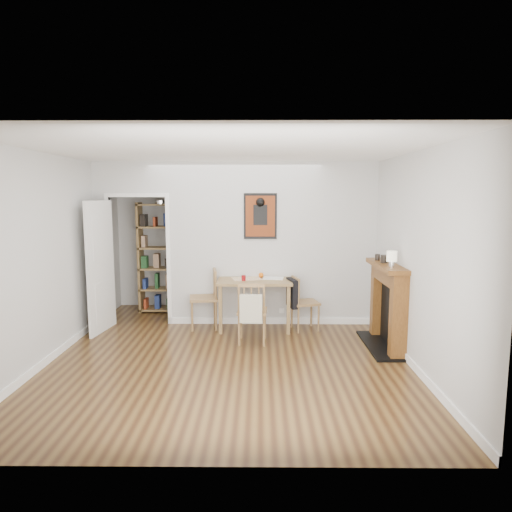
{
  "coord_description": "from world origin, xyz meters",
  "views": [
    {
      "loc": [
        0.4,
        -5.87,
        2.09
      ],
      "look_at": [
        0.34,
        0.6,
        1.22
      ],
      "focal_mm": 32.0,
      "sensor_mm": 36.0,
      "label": 1
    }
  ],
  "objects_px": {
    "dining_table": "(255,285)",
    "mantel_lamp": "(392,257)",
    "fireplace": "(388,303)",
    "bookshelf": "(162,258)",
    "chair_left": "(204,299)",
    "orange_fruit": "(261,275)",
    "ceramic_jar_a": "(384,259)",
    "red_glass": "(244,278)",
    "ceramic_jar_b": "(377,257)",
    "chair_right": "(304,302)",
    "notebook": "(273,278)",
    "chair_front": "(252,312)"
  },
  "relations": [
    {
      "from": "chair_left",
      "to": "notebook",
      "type": "xyz_separation_m",
      "value": [
        1.09,
        0.06,
        0.32
      ]
    },
    {
      "from": "mantel_lamp",
      "to": "chair_front",
      "type": "bearing_deg",
      "value": 165.95
    },
    {
      "from": "dining_table",
      "to": "chair_left",
      "type": "distance_m",
      "value": 0.83
    },
    {
      "from": "dining_table",
      "to": "chair_left",
      "type": "bearing_deg",
      "value": 180.0
    },
    {
      "from": "ceramic_jar_a",
      "to": "bookshelf",
      "type": "bearing_deg",
      "value": 151.93
    },
    {
      "from": "chair_left",
      "to": "dining_table",
      "type": "bearing_deg",
      "value": 0.0
    },
    {
      "from": "bookshelf",
      "to": "dining_table",
      "type": "bearing_deg",
      "value": -32.37
    },
    {
      "from": "chair_right",
      "to": "fireplace",
      "type": "height_order",
      "value": "fireplace"
    },
    {
      "from": "mantel_lamp",
      "to": "ceramic_jar_a",
      "type": "relative_size",
      "value": 1.91
    },
    {
      "from": "orange_fruit",
      "to": "notebook",
      "type": "bearing_deg",
      "value": -25.91
    },
    {
      "from": "fireplace",
      "to": "ceramic_jar_b",
      "type": "relative_size",
      "value": 14.04
    },
    {
      "from": "ceramic_jar_a",
      "to": "chair_right",
      "type": "bearing_deg",
      "value": 144.99
    },
    {
      "from": "orange_fruit",
      "to": "ceramic_jar_b",
      "type": "relative_size",
      "value": 0.89
    },
    {
      "from": "chair_front",
      "to": "bookshelf",
      "type": "xyz_separation_m",
      "value": [
        -1.63,
        1.76,
        0.51
      ]
    },
    {
      "from": "chair_right",
      "to": "notebook",
      "type": "xyz_separation_m",
      "value": [
        -0.47,
        0.14,
        0.35
      ]
    },
    {
      "from": "fireplace",
      "to": "orange_fruit",
      "type": "distance_m",
      "value": 2.03
    },
    {
      "from": "chair_right",
      "to": "red_glass",
      "type": "xyz_separation_m",
      "value": [
        -0.93,
        -0.03,
        0.39
      ]
    },
    {
      "from": "fireplace",
      "to": "ceramic_jar_b",
      "type": "bearing_deg",
      "value": 106.74
    },
    {
      "from": "chair_left",
      "to": "ceramic_jar_b",
      "type": "height_order",
      "value": "ceramic_jar_b"
    },
    {
      "from": "chair_front",
      "to": "fireplace",
      "type": "relative_size",
      "value": 0.71
    },
    {
      "from": "dining_table",
      "to": "fireplace",
      "type": "xyz_separation_m",
      "value": [
        1.85,
        -0.85,
        -0.07
      ]
    },
    {
      "from": "dining_table",
      "to": "bookshelf",
      "type": "relative_size",
      "value": 0.59
    },
    {
      "from": "red_glass",
      "to": "chair_left",
      "type": "bearing_deg",
      "value": 170.5
    },
    {
      "from": "bookshelf",
      "to": "chair_left",
      "type": "bearing_deg",
      "value": -50.82
    },
    {
      "from": "fireplace",
      "to": "notebook",
      "type": "height_order",
      "value": "fireplace"
    },
    {
      "from": "fireplace",
      "to": "mantel_lamp",
      "type": "xyz_separation_m",
      "value": [
        -0.07,
        -0.31,
        0.67
      ]
    },
    {
      "from": "orange_fruit",
      "to": "notebook",
      "type": "relative_size",
      "value": 0.25
    },
    {
      "from": "chair_left",
      "to": "ceramic_jar_b",
      "type": "bearing_deg",
      "value": -11.97
    },
    {
      "from": "red_glass",
      "to": "ceramic_jar_a",
      "type": "xyz_separation_m",
      "value": [
        1.95,
        -0.68,
        0.39
      ]
    },
    {
      "from": "dining_table",
      "to": "mantel_lamp",
      "type": "height_order",
      "value": "mantel_lamp"
    },
    {
      "from": "bookshelf",
      "to": "ceramic_jar_b",
      "type": "height_order",
      "value": "bookshelf"
    },
    {
      "from": "fireplace",
      "to": "chair_right",
      "type": "bearing_deg",
      "value": 144.23
    },
    {
      "from": "chair_front",
      "to": "fireplace",
      "type": "xyz_separation_m",
      "value": [
        1.87,
        -0.14,
        0.16
      ]
    },
    {
      "from": "fireplace",
      "to": "mantel_lamp",
      "type": "distance_m",
      "value": 0.75
    },
    {
      "from": "dining_table",
      "to": "mantel_lamp",
      "type": "relative_size",
      "value": 5.44
    },
    {
      "from": "red_glass",
      "to": "orange_fruit",
      "type": "xyz_separation_m",
      "value": [
        0.27,
        0.26,
        -0.0
      ]
    },
    {
      "from": "red_glass",
      "to": "notebook",
      "type": "distance_m",
      "value": 0.49
    },
    {
      "from": "chair_left",
      "to": "ceramic_jar_b",
      "type": "distance_m",
      "value": 2.71
    },
    {
      "from": "orange_fruit",
      "to": "ceramic_jar_a",
      "type": "bearing_deg",
      "value": -29.23
    },
    {
      "from": "red_glass",
      "to": "orange_fruit",
      "type": "bearing_deg",
      "value": 44.63
    },
    {
      "from": "bookshelf",
      "to": "red_glass",
      "type": "xyz_separation_m",
      "value": [
        1.49,
        -1.16,
        -0.14
      ]
    },
    {
      "from": "chair_front",
      "to": "orange_fruit",
      "type": "distance_m",
      "value": 0.95
    },
    {
      "from": "ceramic_jar_b",
      "to": "dining_table",
      "type": "bearing_deg",
      "value": 162.83
    },
    {
      "from": "red_glass",
      "to": "mantel_lamp",
      "type": "xyz_separation_m",
      "value": [
        1.94,
        -1.06,
        0.47
      ]
    },
    {
      "from": "notebook",
      "to": "orange_fruit",
      "type": "bearing_deg",
      "value": 154.09
    },
    {
      "from": "notebook",
      "to": "chair_left",
      "type": "bearing_deg",
      "value": -176.62
    },
    {
      "from": "chair_right",
      "to": "ceramic_jar_a",
      "type": "relative_size",
      "value": 7.64
    },
    {
      "from": "fireplace",
      "to": "ceramic_jar_b",
      "type": "height_order",
      "value": "ceramic_jar_b"
    },
    {
      "from": "ceramic_jar_a",
      "to": "mantel_lamp",
      "type": "bearing_deg",
      "value": -90.67
    },
    {
      "from": "chair_left",
      "to": "fireplace",
      "type": "xyz_separation_m",
      "value": [
        2.65,
        -0.85,
        0.15
      ]
    }
  ]
}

